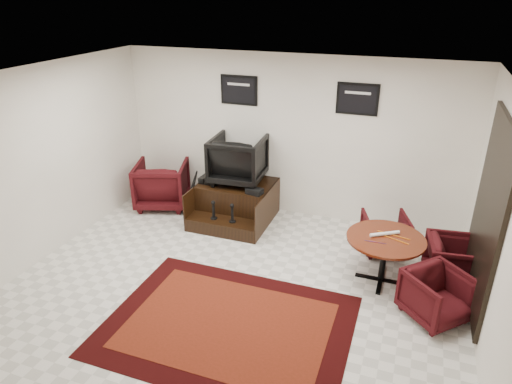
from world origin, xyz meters
TOP-DOWN VIEW (x-y plane):
  - ground at (0.00, 0.00)m, footprint 6.00×6.00m
  - room_shell at (0.41, 0.12)m, footprint 6.02×5.02m
  - area_rug at (0.21, -0.74)m, footprint 2.91×2.19m
  - shine_podium at (-0.76, 1.91)m, footprint 1.27×1.30m
  - shine_chair at (-0.76, 2.05)m, footprint 0.92×0.87m
  - shoes_pair at (-1.26, 1.85)m, footprint 0.24×0.29m
  - polish_kit at (-0.32, 1.66)m, footprint 0.29×0.23m
  - umbrella_black at (-1.53, 1.72)m, footprint 0.34×0.13m
  - umbrella_hooked at (-1.47, 1.88)m, footprint 0.29×0.11m
  - armchair_side at (-2.25, 1.94)m, footprint 1.13×1.09m
  - meeting_table at (1.86, 0.85)m, footprint 1.05×1.05m
  - table_chair_back at (1.80, 1.69)m, footprint 0.81×0.78m
  - table_chair_window at (2.76, 1.16)m, footprint 0.73×0.76m
  - table_chair_corner at (2.55, 0.28)m, footprint 0.93×0.93m
  - paper_roll at (1.83, 0.91)m, footprint 0.38×0.27m
  - table_clutter at (1.91, 0.86)m, footprint 0.57×0.34m

SIDE VIEW (x-z plane):
  - ground at x=0.00m, z-range 0.00..0.00m
  - area_rug at x=0.21m, z-range 0.00..0.01m
  - shine_podium at x=-0.76m, z-range -0.02..0.63m
  - table_chair_back at x=1.80m, z-range 0.00..0.67m
  - table_chair_corner at x=2.55m, z-range 0.00..0.70m
  - table_chair_window at x=2.76m, z-range 0.00..0.71m
  - umbrella_hooked at x=-1.47m, z-range 0.00..0.77m
  - umbrella_black at x=-1.53m, z-range 0.00..0.92m
  - armchair_side at x=-2.25m, z-range 0.00..0.93m
  - meeting_table at x=1.86m, z-range 0.26..0.94m
  - table_clutter at x=1.91m, z-range 0.69..0.70m
  - polish_kit at x=-0.32m, z-range 0.65..0.74m
  - shoes_pair at x=-1.26m, z-range 0.65..0.75m
  - paper_roll at x=1.83m, z-range 0.69..0.74m
  - shine_chair at x=-0.76m, z-range 0.65..1.55m
  - room_shell at x=0.41m, z-range 0.38..3.19m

